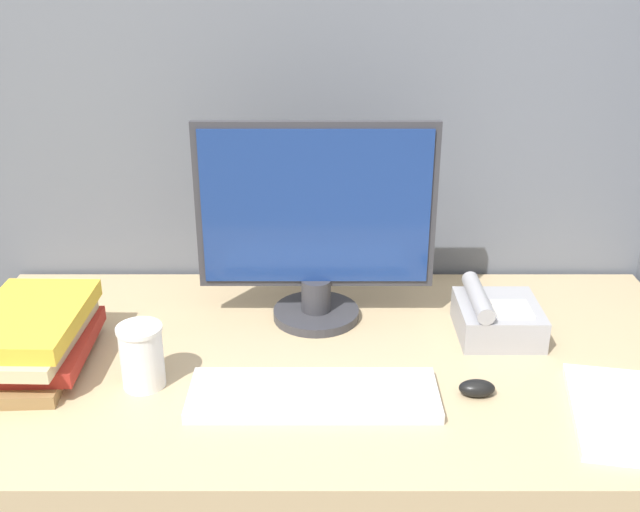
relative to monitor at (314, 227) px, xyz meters
The scene contains 9 objects.
cubicle_panel_rear 0.28m from the monitor, 84.71° to the left, with size 1.93×0.04×1.76m.
desk 0.62m from the monitor, 81.90° to the right, with size 1.53×0.79×0.76m.
monitor is the anchor object (origin of this frame).
keyboard 0.38m from the monitor, 90.60° to the right, with size 0.46×0.16×0.02m.
mouse 0.47m from the monitor, 45.85° to the right, with size 0.07×0.04×0.03m.
coffee_cup 0.45m from the monitor, 139.99° to the right, with size 0.08×0.08×0.12m.
book_stack 0.61m from the monitor, 160.28° to the right, with size 0.23×0.31×0.12m.
desk_telephone 0.42m from the monitor, 11.39° to the right, with size 0.17×0.18×0.11m.
paper_pile 0.71m from the monitor, 33.81° to the right, with size 0.28×0.32×0.02m.
Camera 1 is at (-0.02, -0.91, 1.55)m, focal length 42.00 mm.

